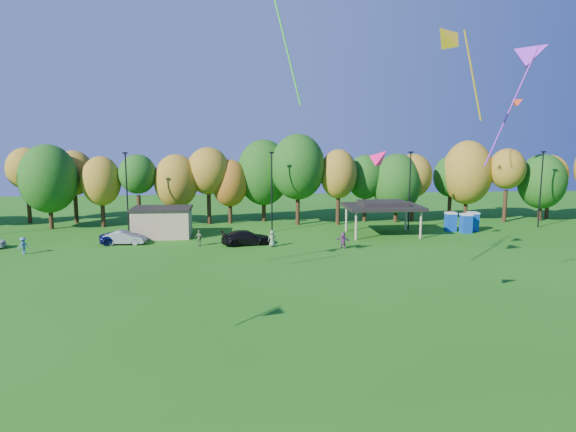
{
  "coord_description": "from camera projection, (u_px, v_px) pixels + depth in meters",
  "views": [
    {
      "loc": [
        -1.5,
        -17.61,
        10.66
      ],
      "look_at": [
        0.69,
        6.0,
        7.03
      ],
      "focal_mm": 32.0,
      "sensor_mm": 36.0,
      "label": 1
    }
  ],
  "objects": [
    {
      "name": "ground",
      "position": [
        285.0,
        427.0,
        19.09
      ],
      "size": [
        160.0,
        160.0,
        0.0
      ],
      "primitive_type": "plane",
      "color": "#19600F",
      "rests_on": "ground"
    },
    {
      "name": "tree_line",
      "position": [
        244.0,
        177.0,
        62.89
      ],
      "size": [
        93.57,
        10.55,
        11.15
      ],
      "color": "black",
      "rests_on": "ground"
    },
    {
      "name": "lamp_posts",
      "position": [
        272.0,
        189.0,
        57.9
      ],
      "size": [
        64.5,
        0.25,
        9.09
      ],
      "color": "black",
      "rests_on": "ground"
    },
    {
      "name": "utility_building",
      "position": [
        162.0,
        222.0,
        55.33
      ],
      "size": [
        6.3,
        4.3,
        3.25
      ],
      "color": "tan",
      "rests_on": "ground"
    },
    {
      "name": "pavilion",
      "position": [
        383.0,
        206.0,
        56.29
      ],
      "size": [
        8.2,
        6.2,
        3.77
      ],
      "color": "tan",
      "rests_on": "ground"
    },
    {
      "name": "porta_potties",
      "position": [
        463.0,
        222.0,
        58.61
      ],
      "size": [
        3.75,
        2.37,
        2.18
      ],
      "color": "#0C40A4",
      "rests_on": "ground"
    },
    {
      "name": "car_b",
      "position": [
        125.0,
        238.0,
        51.61
      ],
      "size": [
        4.15,
        1.61,
        1.35
      ],
      "primitive_type": "imported",
      "rotation": [
        0.0,
        0.0,
        1.53
      ],
      "color": "#9D9DA2",
      "rests_on": "ground"
    },
    {
      "name": "car_c",
      "position": [
        123.0,
        237.0,
        52.15
      ],
      "size": [
        4.93,
        3.15,
        1.27
      ],
      "primitive_type": "imported",
      "rotation": [
        0.0,
        0.0,
        1.82
      ],
      "color": "#0D1450",
      "rests_on": "ground"
    },
    {
      "name": "car_d",
      "position": [
        246.0,
        238.0,
        51.42
      ],
      "size": [
        5.32,
        3.01,
        1.46
      ],
      "primitive_type": "imported",
      "rotation": [
        0.0,
        0.0,
        1.77
      ],
      "color": "black",
      "rests_on": "ground"
    },
    {
      "name": "far_person_0",
      "position": [
        199.0,
        238.0,
        50.8
      ],
      "size": [
        1.01,
        0.77,
        1.6
      ],
      "primitive_type": "imported",
      "rotation": [
        0.0,
        0.0,
        5.82
      ],
      "color": "#67804E",
      "rests_on": "ground"
    },
    {
      "name": "far_person_1",
      "position": [
        272.0,
        239.0,
        50.46
      ],
      "size": [
        0.9,
        0.7,
        1.64
      ],
      "primitive_type": "imported",
      "rotation": [
        0.0,
        0.0,
        3.39
      ],
      "color": "gray",
      "rests_on": "ground"
    },
    {
      "name": "far_person_2",
      "position": [
        343.0,
        240.0,
        49.63
      ],
      "size": [
        1.48,
        1.26,
        1.61
      ],
      "primitive_type": "imported",
      "rotation": [
        0.0,
        0.0,
        5.65
      ],
      "color": "#84377A",
      "rests_on": "ground"
    },
    {
      "name": "far_person_3",
      "position": [
        23.0,
        246.0,
        47.29
      ],
      "size": [
        1.03,
        1.18,
        1.59
      ],
      "primitive_type": "imported",
      "rotation": [
        0.0,
        0.0,
        4.18
      ],
      "color": "#486E9F",
      "rests_on": "ground"
    },
    {
      "name": "kite_1",
      "position": [
        535.0,
        53.0,
        33.66
      ],
      "size": [
        4.97,
        3.48,
        8.72
      ],
      "color": "#A72BE6"
    },
    {
      "name": "kite_9",
      "position": [
        519.0,
        101.0,
        46.64
      ],
      "size": [
        1.37,
        1.16,
        1.22
      ],
      "color": "red"
    },
    {
      "name": "kite_10",
      "position": [
        447.0,
        36.0,
        28.19
      ],
      "size": [
        3.32,
        2.12,
        5.56
      ],
      "color": "gold"
    },
    {
      "name": "kite_14",
      "position": [
        381.0,
        157.0,
        27.02
      ],
      "size": [
        1.6,
        1.52,
        1.28
      ],
      "color": "#FF0E66"
    }
  ]
}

